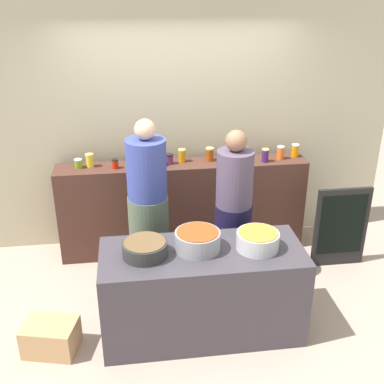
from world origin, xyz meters
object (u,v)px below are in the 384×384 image
Objects in this scene: preserve_jar_6 at (170,159)px; cooking_pot_left at (145,249)px; preserve_jar_4 at (146,158)px; cooking_pot_right at (258,240)px; preserve_jar_12 at (280,153)px; cook_in_cap at (233,219)px; cook_with_tongs at (148,213)px; bread_crate at (51,337)px; preserve_jar_11 at (265,155)px; chalkboard_sign at (341,227)px; cooking_pot_center at (198,241)px; preserve_jar_1 at (90,160)px; preserve_jar_3 at (133,158)px; preserve_jar_0 at (78,164)px; preserve_jar_10 at (244,154)px; preserve_jar_13 at (295,150)px; preserve_jar_8 at (210,154)px; preserve_jar_2 at (115,164)px; preserve_jar_5 at (158,161)px; preserve_jar_9 at (233,153)px; preserve_jar_7 at (182,155)px.

preserve_jar_6 reaches higher than cooking_pot_left.
cooking_pot_right is at bearing -59.59° from preserve_jar_4.
preserve_jar_12 is at bearing -0.99° from preserve_jar_4.
cook_in_cap is at bearing 94.47° from cooking_pot_right.
bread_crate is at bearing -133.94° from cook_with_tongs.
preserve_jar_11 is at bearing 44.56° from cooking_pot_left.
preserve_jar_6 is 1.47m from cooking_pot_left.
preserve_jar_12 is 1.02m from chalkboard_sign.
cooking_pot_center is at bearing 5.14° from cooking_pot_left.
preserve_jar_1 is 0.08× the size of cook_with_tongs.
bread_crate is (-0.77, -1.56, -0.98)m from preserve_jar_3.
preserve_jar_3 is at bearing 4.53° from preserve_jar_0.
chalkboard_sign is (1.16, 0.86, -0.43)m from cooking_pot_right.
cooking_pot_left is (-1.55, -1.40, -0.25)m from preserve_jar_12.
preserve_jar_10 is (1.06, 0.03, -0.01)m from preserve_jar_4.
preserve_jar_13 reaches higher than preserve_jar_0.
cooking_pot_left is (-0.77, -1.45, -0.25)m from preserve_jar_8.
preserve_jar_2 is (0.26, -0.08, -0.02)m from preserve_jar_1.
chalkboard_sign is (2.71, -0.58, -0.64)m from preserve_jar_0.
preserve_jar_8 is at bearing 176.37° from preserve_jar_12.
preserve_jar_1 is 2.05m from preserve_jar_12.
cook_with_tongs is at bearing 46.06° from bread_crate.
preserve_jar_4 is 0.08× the size of cook_with_tongs.
cooking_pot_right is (-0.43, -1.35, -0.24)m from preserve_jar_11.
cooking_pot_center is (0.22, -1.31, -0.22)m from preserve_jar_5.
preserve_jar_2 is at bearing -178.70° from preserve_jar_12.
preserve_jar_1 is 0.39× the size of cooking_pot_left.
preserve_jar_8 reaches higher than preserve_jar_3.
chalkboard_sign is (2.33, -0.52, -0.64)m from preserve_jar_2.
preserve_jar_3 is 1.08m from preserve_jar_9.
preserve_jar_11 is (1.41, -0.13, 0.01)m from preserve_jar_3.
cooking_pot_center is at bearing -85.79° from preserve_jar_6.
preserve_jar_3 is at bearing 139.39° from cook_in_cap.
preserve_jar_6 is 0.77× the size of preserve_jar_7.
bread_crate is at bearing -135.94° from preserve_jar_8.
cooking_pot_right is (-0.80, -1.46, -0.24)m from preserve_jar_13.
cook_with_tongs reaches higher than preserve_jar_3.
preserve_jar_0 is 0.95m from preserve_jar_6.
cook_in_cap reaches higher than cooking_pot_left.
preserve_jar_6 is 0.07× the size of cook_in_cap.
bread_crate is at bearing -173.84° from cooking_pot_left.
preserve_jar_11 is 1.61m from cooking_pot_center.
preserve_jar_3 is at bearing 179.38° from preserve_jar_13.
cooking_pot_center is (-1.29, -1.41, -0.23)m from preserve_jar_13.
preserve_jar_13 is at bearing 120.56° from chalkboard_sign.
cooking_pot_center is at bearing -129.24° from preserve_jar_12.
preserve_jar_1 reaches higher than bread_crate.
preserve_jar_4 reaches higher than cooking_pot_center.
preserve_jar_1 is 0.33× the size of bread_crate.
cooking_pot_right is at bearing -56.45° from preserve_jar_3.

